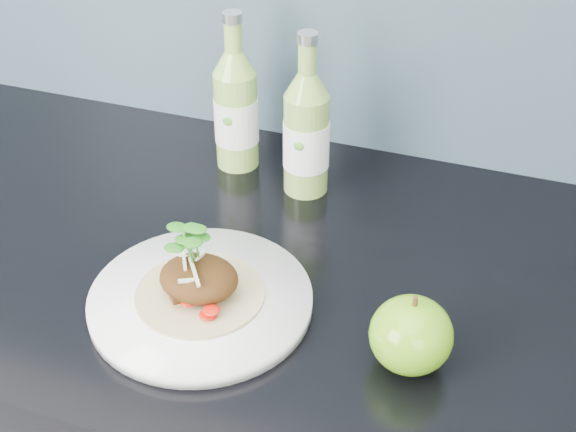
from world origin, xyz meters
name	(u,v)px	position (x,y,z in m)	size (l,w,h in m)	color
dinner_plate	(201,301)	(-0.01, 1.59, 0.91)	(0.28, 0.28, 0.02)	white
pork_taco	(199,275)	(-0.01, 1.59, 0.94)	(0.14, 0.14, 0.10)	tan
green_apple	(411,335)	(0.22, 1.58, 0.94)	(0.09, 0.09, 0.09)	#5E9510
cider_bottle_left	(236,110)	(-0.09, 1.88, 0.98)	(0.08, 0.08, 0.22)	#8CB94D
cider_bottle_right	(306,134)	(0.02, 1.85, 0.98)	(0.08, 0.08, 0.22)	#80AA47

